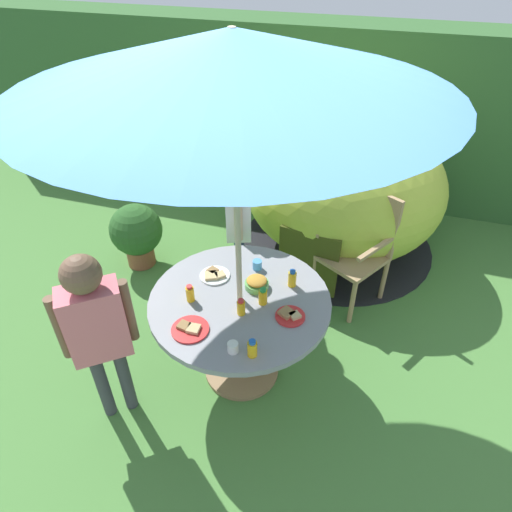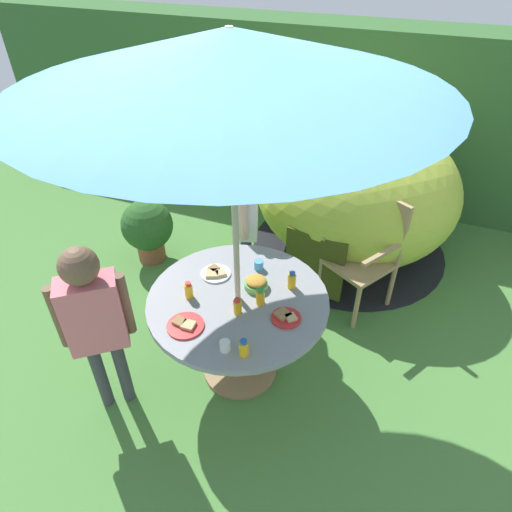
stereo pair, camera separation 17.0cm
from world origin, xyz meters
The scene contains 20 objects.
ground_plane centered at (0.00, 0.00, -0.01)m, with size 10.00×10.00×0.02m, color #477A38.
hedge_backdrop centered at (0.00, 3.07, 0.92)m, with size 9.00×0.70×1.84m, color #33602D.
garden_table centered at (0.00, 0.00, 0.57)m, with size 1.18×1.18×0.72m.
patio_umbrella centered at (0.00, 0.00, 2.17)m, with size 2.11×2.11×2.30m.
wooden_chair centered at (0.67, 1.11, 0.54)m, with size 0.63×0.63×0.98m.
dome_tent centered at (0.40, 1.82, 0.65)m, with size 2.17×2.17×1.31m.
potted_plant centered at (-1.34, 0.93, 0.36)m, with size 0.48×0.48×0.63m.
child_in_white_shirt centered at (-0.32, 0.89, 0.87)m, with size 0.30×0.44×1.36m.
child_in_pink_shirt centered at (-0.68, -0.54, 0.83)m, with size 0.38×0.35×1.29m.
snack_bowl centered at (0.07, 0.14, 0.75)m, with size 0.16×0.16×0.08m.
plate_far_left centered at (-0.24, 0.16, 0.73)m, with size 0.21×0.21×0.03m.
plate_mid_left centered at (0.35, -0.06, 0.73)m, with size 0.19×0.19×0.03m.
plate_center_front centered at (-0.19, -0.35, 0.73)m, with size 0.23×0.23×0.03m.
juice_bottle_near_left centered at (0.29, 0.23, 0.78)m, with size 0.06×0.06×0.13m.
juice_bottle_near_right centered at (-0.30, -0.11, 0.78)m, with size 0.05×0.05×0.12m.
juice_bottle_far_right centered at (0.22, -0.42, 0.77)m, with size 0.06×0.06×0.12m.
juice_bottle_center_back centered at (0.05, -0.12, 0.77)m, with size 0.05×0.05×0.11m.
juice_bottle_mid_right centered at (0.15, 0.01, 0.77)m, with size 0.06×0.06×0.12m.
cup_near centered at (0.11, -0.42, 0.75)m, with size 0.06×0.06×0.06m, color white.
cup_far centered at (0.02, 0.33, 0.75)m, with size 0.07×0.07×0.07m, color #4C99D8.
Camera 1 is at (0.73, -1.98, 2.67)m, focal length 31.25 mm.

